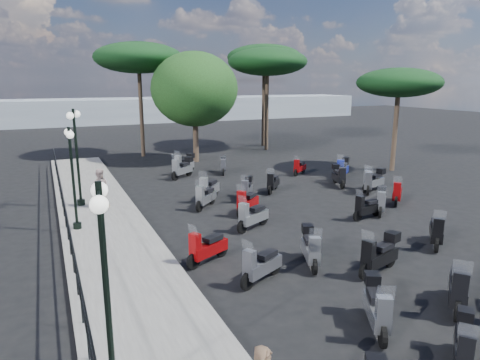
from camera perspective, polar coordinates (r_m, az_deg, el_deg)
name	(u,v)px	position (r m, az deg, el deg)	size (l,w,h in m)	color
ground	(303,230)	(15.73, 8.41, -6.67)	(120.00, 120.00, 0.00)	black
sidewalk	(106,228)	(16.32, -17.48, -6.15)	(3.00, 30.00, 0.15)	slate
railing	(65,213)	(15.80, -22.27, -4.04)	(0.04, 26.04, 1.10)	black
lamp_post_0	(106,283)	(7.02, -17.45, -12.99)	(0.37, 1.09, 3.73)	black
lamp_post_1	(72,172)	(15.86, -21.44, 1.02)	(0.29, 1.07, 3.62)	black
lamp_post_2	(77,151)	(18.86, -20.95, 3.61)	(0.59, 1.14, 4.04)	black
pedestrian_far	(100,188)	(18.59, -18.20, -1.02)	(0.79, 0.61, 1.62)	#C4A9A4
scooter_1	(261,266)	(11.64, 2.79, -11.37)	(1.58, 0.91, 1.36)	black
scooter_2	(207,248)	(12.81, -4.43, -9.05)	(1.57, 0.90, 1.34)	black
scooter_3	(252,217)	(15.56, 1.67, -4.89)	(1.61, 0.93, 1.39)	black
scooter_4	(209,189)	(19.30, -4.19, -1.25)	(1.37, 1.40, 1.47)	black
scooter_5	(182,168)	(23.85, -7.71, 1.54)	(1.55, 1.24, 1.45)	black
scooter_6	(464,345)	(9.57, 27.69, -18.89)	(1.27, 1.08, 1.21)	black
scooter_7	(377,308)	(10.06, 17.78, -15.92)	(1.03, 1.55, 1.36)	black
scooter_8	(311,248)	(12.80, 9.41, -8.99)	(0.90, 1.61, 1.36)	black
scooter_9	(247,203)	(17.30, 0.93, -3.05)	(1.41, 1.14, 1.36)	black
scooter_10	(205,197)	(18.15, -4.64, -2.31)	(1.30, 1.26, 1.36)	black
scooter_11	(223,166)	(24.81, -2.24, 1.88)	(0.77, 1.43, 1.20)	black
scooter_14	(379,255)	(12.74, 18.08, -9.51)	(1.73, 0.77, 1.41)	black
scooter_15	(367,208)	(17.42, 16.59, -3.61)	(1.58, 0.56, 1.27)	black
scooter_16	(247,190)	(19.28, 0.91, -1.28)	(1.08, 1.43, 1.31)	black
scooter_17	(273,183)	(20.75, 4.41, -0.42)	(1.17, 1.24, 1.28)	black
scooter_19	(436,232)	(15.42, 24.71, -6.30)	(1.33, 1.29, 1.39)	black
scooter_20	(381,202)	(18.29, 18.31, -2.74)	(1.27, 1.31, 1.32)	black
scooter_21	(368,181)	(21.57, 16.65, -0.19)	(1.23, 1.47, 1.39)	black
scooter_22	(339,176)	(22.46, 13.03, 0.50)	(0.82, 1.63, 1.35)	black
scooter_23	(300,168)	(24.77, 7.94, 1.66)	(1.28, 0.96, 1.20)	black
scooter_27	(397,193)	(19.99, 20.22, -1.67)	(1.31, 1.21, 1.34)	black
scooter_28	(374,181)	(21.85, 17.40, -0.08)	(1.70, 0.78, 1.39)	black
scooter_29	(343,169)	(24.03, 13.52, 1.42)	(1.54, 1.36, 1.49)	black
scooter_30	(184,164)	(25.01, -7.43, 2.09)	(1.55, 1.24, 1.45)	black
scooter_31	(458,289)	(11.58, 27.09, -12.80)	(1.50, 1.27, 1.47)	black
broadleaf_tree	(195,89)	(28.28, -6.08, 11.93)	(5.62, 5.62, 7.13)	#38281E
pine_0	(264,58)	(35.39, 3.25, 15.95)	(5.93, 5.93, 8.10)	#38281E
pine_1	(267,62)	(33.24, 3.68, 15.42)	(5.95, 5.95, 7.69)	#38281E
pine_2	(138,58)	(31.02, -13.39, 15.53)	(6.03, 6.03, 7.85)	#38281E
pine_3	(399,83)	(26.87, 20.43, 12.02)	(4.83, 4.83, 6.02)	#38281E
distant_hills	(113,111)	(58.07, -16.60, 8.86)	(70.00, 8.00, 3.00)	gray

